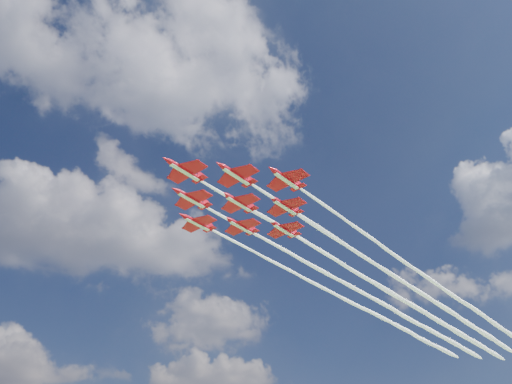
% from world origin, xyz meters
% --- Properties ---
extents(jet_lead, '(128.29, 91.34, 3.07)m').
position_xyz_m(jet_lead, '(53.15, 34.36, 75.02)').
color(jet_lead, red).
extents(jet_row2_port, '(128.29, 91.34, 3.07)m').
position_xyz_m(jet_row2_port, '(65.12, 33.29, 75.02)').
color(jet_row2_port, red).
extents(jet_row2_starb, '(128.29, 91.34, 3.07)m').
position_xyz_m(jet_row2_starb, '(56.21, 45.98, 75.02)').
color(jet_row2_starb, red).
extents(jet_row3_port, '(128.29, 91.34, 3.07)m').
position_xyz_m(jet_row3_port, '(77.09, 32.21, 75.02)').
color(jet_row3_port, red).
extents(jet_row3_centre, '(128.29, 91.34, 3.07)m').
position_xyz_m(jet_row3_centre, '(68.17, 44.91, 75.02)').
color(jet_row3_centre, red).
extents(jet_row3_starb, '(128.29, 91.34, 3.07)m').
position_xyz_m(jet_row3_starb, '(59.26, 57.60, 75.02)').
color(jet_row3_starb, red).
extents(jet_row4_port, '(128.29, 91.34, 3.07)m').
position_xyz_m(jet_row4_port, '(80.14, 43.83, 75.02)').
color(jet_row4_port, red).
extents(jet_row4_starb, '(128.29, 91.34, 3.07)m').
position_xyz_m(jet_row4_starb, '(71.23, 56.53, 75.02)').
color(jet_row4_starb, red).
extents(jet_tail, '(128.29, 91.34, 3.07)m').
position_xyz_m(jet_tail, '(83.19, 55.45, 75.02)').
color(jet_tail, red).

